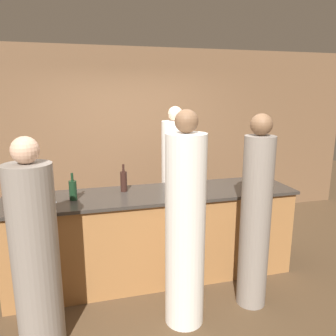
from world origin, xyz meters
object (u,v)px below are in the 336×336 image
Objects in this scene: guest_1 at (35,255)px; ice_bucket at (22,188)px; guest_0 at (185,229)px; wine_bottle_2 at (73,190)px; bartender at (175,182)px; wine_bottle_1 at (124,181)px; guest_2 at (255,219)px; wine_bottle_0 at (174,182)px.

guest_1 reaches higher than ice_bucket.
guest_1 is (-1.26, 0.02, -0.09)m from guest_0.
guest_1 is 0.89m from wine_bottle_2.
bartender reaches higher than wine_bottle_1.
wine_bottle_1 is (0.84, 0.95, 0.31)m from guest_1.
guest_2 reaches higher than wine_bottle_2.
bartender reaches higher than guest_1.
guest_0 is 1.03× the size of guest_2.
wine_bottle_0 is at bearing -17.23° from wine_bottle_1.
ice_bucket is (-1.62, 0.28, -0.03)m from wine_bottle_0.
guest_1 reaches higher than wine_bottle_0.
bartender is at bearing 77.07° from guest_0.
ice_bucket is at bearing 170.05° from wine_bottle_0.
wine_bottle_1 reaches higher than wine_bottle_0.
guest_1 is at bearing -110.83° from wine_bottle_2.
ice_bucket is at bearing 102.50° from guest_1.
bartender is at bearing 39.86° from wine_bottle_1.
guest_2 is 9.74× the size of ice_bucket.
guest_0 is 6.31× the size of wine_bottle_1.
guest_2 is at bearing 1.78° from guest_1.
wine_bottle_2 is (-0.55, -0.17, -0.01)m from wine_bottle_1.
ice_bucket is at bearing 173.80° from wine_bottle_1.
wine_bottle_0 is 0.91× the size of wine_bottle_1.
bartender is 1.00× the size of guest_2.
wine_bottle_1 is (-0.42, 0.97, 0.22)m from guest_0.
wine_bottle_2 is at bearing 140.16° from guest_0.
guest_2 is (0.37, -1.54, 0.01)m from bartender.
wine_bottle_0 is 0.99× the size of wine_bottle_2.
guest_2 is at bearing -24.12° from ice_bucket.
guest_1 is at bearing -150.49° from wine_bottle_0.
wine_bottle_2 is (-1.71, 0.72, 0.21)m from guest_2.
guest_2 is 2.46m from ice_bucket.
ice_bucket is (-1.49, 1.09, 0.18)m from guest_0.
wine_bottle_2 is (-1.34, -0.82, 0.23)m from bartender.
wine_bottle_2 is (0.30, 0.78, 0.30)m from guest_1.
wine_bottle_1 is at bearing 162.77° from wine_bottle_0.
guest_2 reaches higher than ice_bucket.
guest_1 is at bearing -131.70° from wine_bottle_1.
wine_bottle_0 is (-0.62, 0.72, 0.22)m from guest_2.
bartender is 1.96m from ice_bucket.
wine_bottle_0 is at bearing 81.46° from guest_0.
wine_bottle_1 is (-1.16, 0.88, 0.23)m from guest_2.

